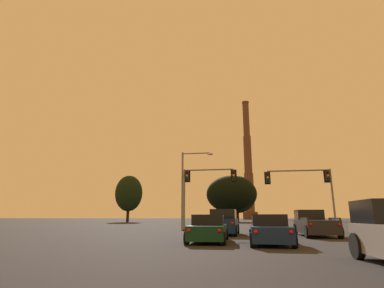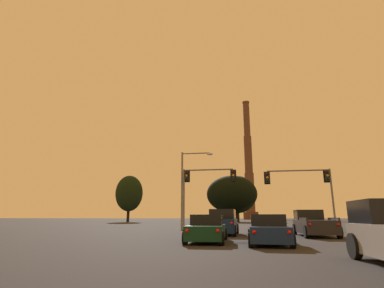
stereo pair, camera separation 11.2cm
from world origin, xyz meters
TOP-DOWN VIEW (x-y plane):
  - suv_left_lane_front at (-3.00, 22.37)m, footprint 2.24×4.96m
  - pickup_truck_right_lane_front at (3.35, 21.99)m, footprint 2.22×5.52m
  - sedan_left_lane_second at (-3.47, 15.80)m, footprint 2.04×4.73m
  - sedan_center_lane_front at (-0.03, 22.42)m, footprint 2.15×4.76m
  - sedan_center_lane_second at (-0.34, 14.96)m, footprint 2.07×4.74m
  - traffic_light_overhead_right at (4.77, 29.13)m, footprint 6.33×0.50m
  - traffic_light_overhead_left at (-5.48, 28.73)m, footprint 5.44×0.50m
  - street_lamp at (-7.00, 29.42)m, footprint 3.33×0.36m
  - smokestack at (2.98, 154.89)m, footprint 7.43×7.43m
  - treeline_left_mid at (-31.36, 76.84)m, footprint 7.31×6.58m
  - treeline_far_left at (-2.76, 83.70)m, footprint 10.91×9.82m
  - treeline_center_left at (-4.07, 83.72)m, footprint 13.93×12.54m

SIDE VIEW (x-z plane):
  - sedan_left_lane_second at x=-3.47m, z-range -0.05..1.38m
  - sedan_center_lane_front at x=-0.03m, z-range -0.05..1.38m
  - sedan_center_lane_second at x=-0.34m, z-range -0.05..1.38m
  - pickup_truck_right_lane_front at x=3.35m, z-range -0.11..1.71m
  - suv_left_lane_front at x=-3.00m, z-range -0.03..1.83m
  - traffic_light_overhead_right at x=4.77m, z-range 1.57..7.35m
  - traffic_light_overhead_left at x=-5.48m, z-range 1.59..7.60m
  - street_lamp at x=-7.00m, z-range 0.96..8.90m
  - treeline_far_left at x=-2.76m, z-range 1.12..13.62m
  - treeline_center_left at x=-4.07m, z-range 1.17..13.75m
  - treeline_left_mid at x=-31.36m, z-range 1.35..13.65m
  - smokestack at x=2.98m, z-range -6.80..55.56m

